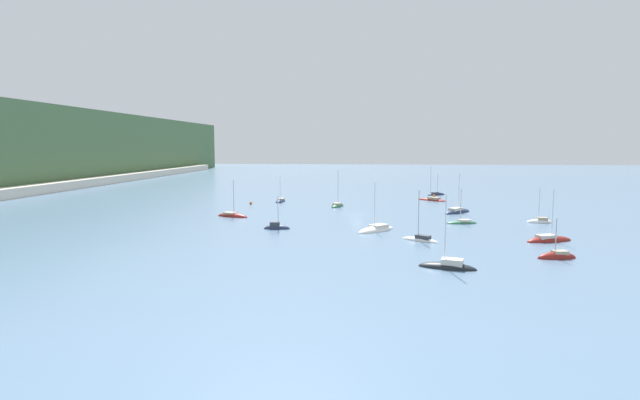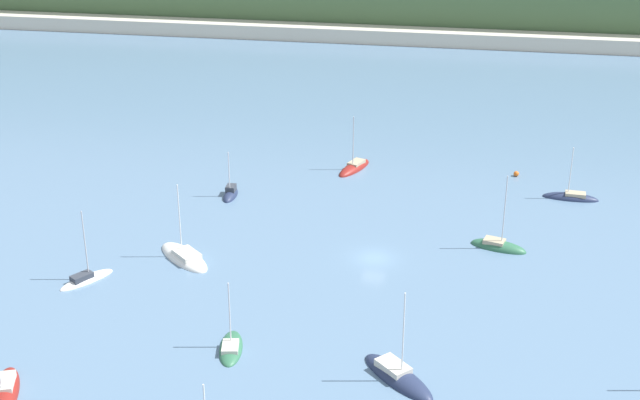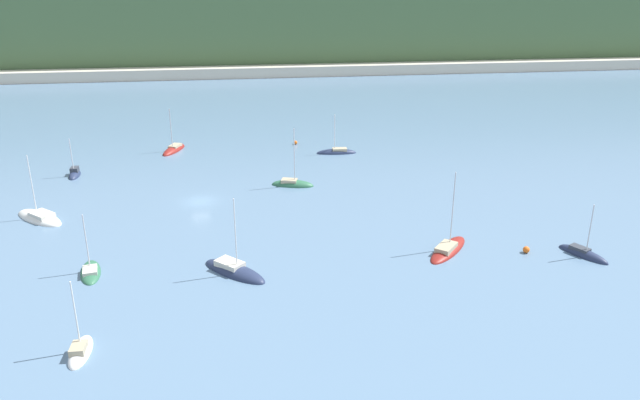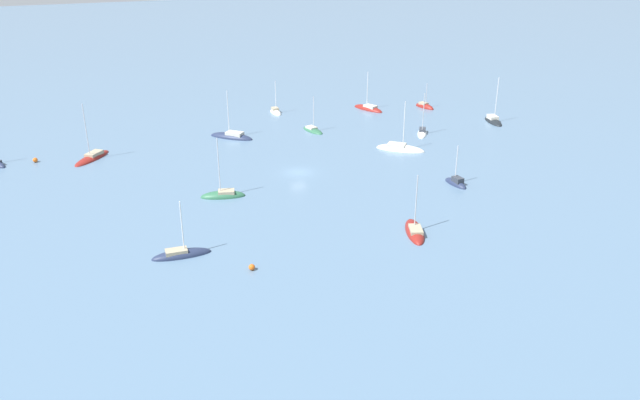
{
  "view_description": "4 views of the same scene",
  "coord_description": "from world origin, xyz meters",
  "px_view_note": "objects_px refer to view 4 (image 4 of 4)",
  "views": [
    {
      "loc": [
        -110.02,
        -1.52,
        15.21
      ],
      "look_at": [
        -1.39,
        8.11,
        3.31
      ],
      "focal_mm": 28.0,
      "sensor_mm": 36.0,
      "label": 1
    },
    {
      "loc": [
        9.46,
        -89.33,
        46.8
      ],
      "look_at": [
        -7.98,
        10.13,
        2.19
      ],
      "focal_mm": 50.0,
      "sensor_mm": 36.0,
      "label": 2
    },
    {
      "loc": [
        6.24,
        -85.59,
        32.84
      ],
      "look_at": [
        16.75,
        -6.04,
        1.69
      ],
      "focal_mm": 35.0,
      "sensor_mm": 36.0,
      "label": 3
    },
    {
      "loc": [
        33.96,
        89.0,
        35.83
      ],
      "look_at": [
        2.41,
        14.72,
        1.33
      ],
      "focal_mm": 35.0,
      "sensor_mm": 36.0,
      "label": 4
    }
  ],
  "objects_px": {
    "sailboat_4": "(422,133)",
    "mooring_buoy_0": "(35,160)",
    "sailboat_0": "(181,255)",
    "sailboat_5": "(415,232)",
    "sailboat_3": "(456,184)",
    "sailboat_11": "(276,112)",
    "sailboat_9": "(368,109)",
    "sailboat_10": "(313,130)",
    "sailboat_8": "(400,149)",
    "sailboat_6": "(425,107)",
    "sailboat_2": "(232,137)",
    "mooring_buoy_1": "(252,267)",
    "sailboat_13": "(223,196)",
    "sailboat_12": "(493,121)",
    "sailboat_7": "(92,158)"
  },
  "relations": [
    {
      "from": "sailboat_8",
      "to": "mooring_buoy_0",
      "type": "bearing_deg",
      "value": -154.46
    },
    {
      "from": "sailboat_4",
      "to": "sailboat_5",
      "type": "height_order",
      "value": "sailboat_4"
    },
    {
      "from": "mooring_buoy_0",
      "to": "sailboat_8",
      "type": "bearing_deg",
      "value": 163.08
    },
    {
      "from": "sailboat_6",
      "to": "sailboat_8",
      "type": "xyz_separation_m",
      "value": [
        19.97,
        23.9,
        0.0
      ]
    },
    {
      "from": "sailboat_4",
      "to": "mooring_buoy_0",
      "type": "xyz_separation_m",
      "value": [
        69.46,
        -11.61,
        0.28
      ]
    },
    {
      "from": "sailboat_0",
      "to": "sailboat_5",
      "type": "relative_size",
      "value": 0.91
    },
    {
      "from": "sailboat_8",
      "to": "sailboat_9",
      "type": "relative_size",
      "value": 1.07
    },
    {
      "from": "sailboat_8",
      "to": "sailboat_5",
      "type": "bearing_deg",
      "value": -74.1
    },
    {
      "from": "sailboat_11",
      "to": "sailboat_13",
      "type": "xyz_separation_m",
      "value": [
        22.7,
        41.42,
        -0.03
      ]
    },
    {
      "from": "sailboat_4",
      "to": "sailboat_11",
      "type": "relative_size",
      "value": 1.12
    },
    {
      "from": "sailboat_10",
      "to": "mooring_buoy_0",
      "type": "height_order",
      "value": "sailboat_10"
    },
    {
      "from": "sailboat_6",
      "to": "sailboat_10",
      "type": "xyz_separation_m",
      "value": [
        30.03,
        6.92,
        0.01
      ]
    },
    {
      "from": "sailboat_4",
      "to": "sailboat_13",
      "type": "distance_m",
      "value": 46.6
    },
    {
      "from": "sailboat_10",
      "to": "sailboat_11",
      "type": "relative_size",
      "value": 0.96
    },
    {
      "from": "sailboat_11",
      "to": "sailboat_6",
      "type": "bearing_deg",
      "value": 76.12
    },
    {
      "from": "sailboat_13",
      "to": "sailboat_5",
      "type": "bearing_deg",
      "value": 148.32
    },
    {
      "from": "sailboat_3",
      "to": "sailboat_5",
      "type": "distance_m",
      "value": 19.16
    },
    {
      "from": "sailboat_0",
      "to": "sailboat_7",
      "type": "bearing_deg",
      "value": 103.35
    },
    {
      "from": "sailboat_4",
      "to": "sailboat_6",
      "type": "relative_size",
      "value": 1.36
    },
    {
      "from": "sailboat_4",
      "to": "sailboat_10",
      "type": "distance_m",
      "value": 21.45
    },
    {
      "from": "sailboat_3",
      "to": "sailboat_11",
      "type": "distance_m",
      "value": 52.16
    },
    {
      "from": "sailboat_12",
      "to": "mooring_buoy_1",
      "type": "relative_size",
      "value": 13.6
    },
    {
      "from": "sailboat_6",
      "to": "mooring_buoy_0",
      "type": "xyz_separation_m",
      "value": [
        80.59,
        5.46,
        0.34
      ]
    },
    {
      "from": "sailboat_5",
      "to": "sailboat_2",
      "type": "bearing_deg",
      "value": 33.97
    },
    {
      "from": "sailboat_0",
      "to": "sailboat_8",
      "type": "relative_size",
      "value": 0.8
    },
    {
      "from": "sailboat_10",
      "to": "mooring_buoy_0",
      "type": "xyz_separation_m",
      "value": [
        50.57,
        -1.46,
        0.33
      ]
    },
    {
      "from": "sailboat_8",
      "to": "mooring_buoy_1",
      "type": "relative_size",
      "value": 13.25
    },
    {
      "from": "sailboat_5",
      "to": "mooring_buoy_0",
      "type": "bearing_deg",
      "value": 64.54
    },
    {
      "from": "sailboat_2",
      "to": "sailboat_6",
      "type": "height_order",
      "value": "sailboat_2"
    },
    {
      "from": "sailboat_10",
      "to": "mooring_buoy_0",
      "type": "relative_size",
      "value": 9.27
    },
    {
      "from": "sailboat_4",
      "to": "sailboat_5",
      "type": "bearing_deg",
      "value": 0.97
    },
    {
      "from": "sailboat_9",
      "to": "mooring_buoy_1",
      "type": "distance_m",
      "value": 74.18
    },
    {
      "from": "sailboat_5",
      "to": "sailboat_9",
      "type": "bearing_deg",
      "value": 0.14
    },
    {
      "from": "sailboat_6",
      "to": "sailboat_7",
      "type": "xyz_separation_m",
      "value": [
        71.52,
        7.25,
        0.03
      ]
    },
    {
      "from": "sailboat_2",
      "to": "sailboat_8",
      "type": "height_order",
      "value": "sailboat_2"
    },
    {
      "from": "sailboat_10",
      "to": "sailboat_3",
      "type": "bearing_deg",
      "value": 4.49
    },
    {
      "from": "sailboat_5",
      "to": "sailboat_12",
      "type": "height_order",
      "value": "sailboat_12"
    },
    {
      "from": "mooring_buoy_1",
      "to": "sailboat_8",
      "type": "bearing_deg",
      "value": -140.07
    },
    {
      "from": "sailboat_13",
      "to": "sailboat_11",
      "type": "bearing_deg",
      "value": -102.99
    },
    {
      "from": "sailboat_3",
      "to": "sailboat_11",
      "type": "height_order",
      "value": "sailboat_11"
    },
    {
      "from": "sailboat_2",
      "to": "mooring_buoy_1",
      "type": "height_order",
      "value": "sailboat_2"
    },
    {
      "from": "sailboat_9",
      "to": "mooring_buoy_0",
      "type": "height_order",
      "value": "sailboat_9"
    },
    {
      "from": "sailboat_0",
      "to": "sailboat_13",
      "type": "relative_size",
      "value": 0.79
    },
    {
      "from": "sailboat_3",
      "to": "sailboat_4",
      "type": "relative_size",
      "value": 0.8
    },
    {
      "from": "sailboat_2",
      "to": "mooring_buoy_1",
      "type": "relative_size",
      "value": 13.4
    },
    {
      "from": "mooring_buoy_0",
      "to": "sailboat_9",
      "type": "bearing_deg",
      "value": -172.63
    },
    {
      "from": "sailboat_9",
      "to": "sailboat_10",
      "type": "xyz_separation_m",
      "value": [
        17.58,
        10.27,
        -0.01
      ]
    },
    {
      "from": "sailboat_4",
      "to": "sailboat_6",
      "type": "xyz_separation_m",
      "value": [
        -11.13,
        -17.07,
        -0.05
      ]
    },
    {
      "from": "sailboat_3",
      "to": "sailboat_13",
      "type": "bearing_deg",
      "value": 72.16
    },
    {
      "from": "sailboat_13",
      "to": "sailboat_3",
      "type": "bearing_deg",
      "value": -179.41
    }
  ]
}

